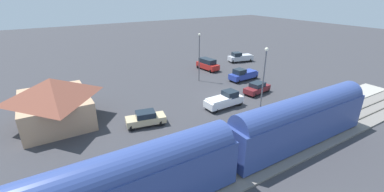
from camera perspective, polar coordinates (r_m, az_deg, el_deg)
ground_plane at (r=38.75m, az=7.18°, el=-0.04°), size 200.00×200.00×0.00m
railway_track at (r=30.28m, az=23.96°, el=-8.48°), size 4.80×70.00×0.30m
platform at (r=32.27m, az=18.27°, el=-5.55°), size 3.20×46.00×0.30m
passenger_train at (r=21.79m, az=8.35°, el=-10.62°), size 2.93×35.25×4.98m
station_building at (r=33.89m, az=-28.17°, el=-0.74°), size 10.04×8.07×5.50m
pedestrian_on_platform at (r=29.05m, az=14.20°, el=-5.76°), size 0.36×0.36×1.71m
pedestrian_waiting_far at (r=36.18m, az=23.74°, el=-1.31°), size 0.36×0.36×1.71m
suv_red at (r=51.27m, az=3.46°, el=7.03°), size 5.09×2.81×2.22m
pickup_blue at (r=45.99m, az=11.19°, el=4.69°), size 2.32×5.52×2.14m
pickup_silver at (r=58.19m, az=10.58°, el=8.42°), size 3.06×5.69×2.14m
pickup_white at (r=34.80m, az=7.18°, el=-0.86°), size 2.15×5.47×2.14m
sedan_tan at (r=30.46m, az=-10.18°, el=-4.89°), size 2.72×4.78×1.74m
sedan_maroon at (r=40.44m, az=14.16°, el=1.74°), size 2.59×4.75×1.74m
light_pole_near_platform at (r=32.00m, az=15.57°, el=4.58°), size 0.44×0.44×8.56m
light_pole_lot_center at (r=43.66m, az=1.61°, el=9.70°), size 0.44×0.44×8.15m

